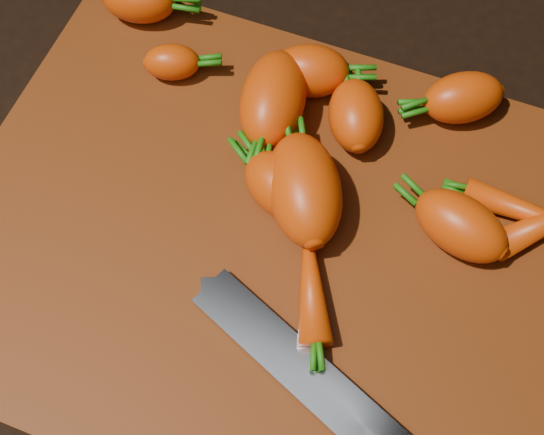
% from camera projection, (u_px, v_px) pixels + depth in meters
% --- Properties ---
extents(ground, '(2.00, 2.00, 0.01)m').
position_uv_depth(ground, '(268.00, 247.00, 0.61)').
color(ground, black).
extents(cutting_board, '(0.50, 0.40, 0.01)m').
position_uv_depth(cutting_board, '(267.00, 242.00, 0.60)').
color(cutting_board, '#692908').
rests_on(cutting_board, ground).
extents(carrot_1, '(0.08, 0.07, 0.05)m').
position_uv_depth(carrot_1, '(280.00, 186.00, 0.59)').
color(carrot_1, '#CA3B06').
rests_on(carrot_1, cutting_board).
extents(carrot_2, '(0.07, 0.10, 0.05)m').
position_uv_depth(carrot_2, '(273.00, 99.00, 0.62)').
color(carrot_2, '#CA3B06').
rests_on(carrot_2, cutting_board).
extents(carrot_3, '(0.10, 0.11, 0.06)m').
position_uv_depth(carrot_3, '(304.00, 189.00, 0.58)').
color(carrot_3, '#CA3B06').
rests_on(carrot_3, cutting_board).
extents(carrot_4, '(0.08, 0.07, 0.04)m').
position_uv_depth(carrot_4, '(463.00, 98.00, 0.63)').
color(carrot_4, '#CA3B06').
rests_on(carrot_4, cutting_board).
extents(carrot_5, '(0.06, 0.05, 0.03)m').
position_uv_depth(carrot_5, '(172.00, 62.00, 0.65)').
color(carrot_5, '#CA3B06').
rests_on(carrot_5, cutting_board).
extents(carrot_6, '(0.09, 0.07, 0.05)m').
position_uv_depth(carrot_6, '(461.00, 226.00, 0.57)').
color(carrot_6, '#CA3B06').
rests_on(carrot_6, cutting_board).
extents(carrot_9, '(0.06, 0.10, 0.03)m').
position_uv_depth(carrot_9, '(311.00, 279.00, 0.57)').
color(carrot_9, '#CA3B06').
rests_on(carrot_9, cutting_board).
extents(carrot_10, '(0.07, 0.08, 0.05)m').
position_uv_depth(carrot_10, '(356.00, 116.00, 0.62)').
color(carrot_10, '#CA3B06').
rests_on(carrot_10, cutting_board).
extents(carrot_11, '(0.08, 0.06, 0.05)m').
position_uv_depth(carrot_11, '(310.00, 71.00, 0.64)').
color(carrot_11, '#CA3B06').
rests_on(carrot_11, cutting_board).
extents(knife, '(0.30, 0.14, 0.02)m').
position_uv_depth(knife, '(323.00, 389.00, 0.53)').
color(knife, gray).
rests_on(knife, cutting_board).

